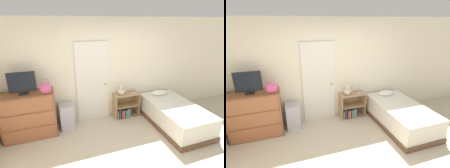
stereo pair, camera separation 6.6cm
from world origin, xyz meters
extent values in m
cube|color=beige|center=(0.00, 1.95, 1.27)|extent=(10.00, 0.06, 2.55)
cube|color=silver|center=(-0.29, 1.90, 1.01)|extent=(0.82, 0.04, 2.01)
sphere|color=gold|center=(0.02, 1.86, 0.95)|extent=(0.06, 0.06, 0.06)
cube|color=brown|center=(-1.78, 1.66, 0.51)|extent=(1.10, 0.49, 1.03)
cube|color=#9D5B39|center=(-1.78, 1.41, 0.17)|extent=(1.01, 0.01, 0.30)
cube|color=#9D5B39|center=(-1.78, 1.41, 0.51)|extent=(1.01, 0.01, 0.30)
cube|color=#9D5B39|center=(-1.78, 1.41, 0.85)|extent=(1.01, 0.01, 0.30)
cube|color=black|center=(-1.82, 1.64, 1.03)|extent=(0.18, 0.16, 0.02)
cylinder|color=black|center=(-1.82, 1.64, 1.06)|extent=(0.04, 0.04, 0.04)
cube|color=black|center=(-1.82, 1.64, 1.29)|extent=(0.52, 0.02, 0.42)
cube|color=black|center=(-1.82, 1.63, 1.29)|extent=(0.49, 0.01, 0.38)
ellipsoid|color=#C64C7F|center=(-1.38, 1.51, 1.15)|extent=(0.24, 0.13, 0.24)
torus|color=#C64C7F|center=(-1.38, 1.51, 1.28)|extent=(0.14, 0.01, 0.14)
cube|color=#ADADB7|center=(-1.00, 1.73, 0.30)|extent=(0.32, 0.36, 0.61)
cube|color=tan|center=(0.23, 1.75, 0.33)|extent=(0.02, 0.32, 0.65)
cube|color=tan|center=(0.88, 1.75, 0.33)|extent=(0.02, 0.32, 0.65)
cube|color=tan|center=(0.55, 1.75, 0.01)|extent=(0.63, 0.32, 0.02)
cube|color=tan|center=(0.55, 1.75, 0.33)|extent=(0.63, 0.32, 0.02)
cube|color=tan|center=(0.55, 1.75, 0.64)|extent=(0.63, 0.32, 0.02)
cube|color=tan|center=(0.55, 1.90, 0.33)|extent=(0.66, 0.01, 0.65)
cube|color=tan|center=(0.28, 1.72, 0.13)|extent=(0.02, 0.25, 0.23)
cube|color=black|center=(0.30, 1.70, 0.14)|extent=(0.02, 0.20, 0.24)
cube|color=#3359B2|center=(0.33, 1.69, 0.16)|extent=(0.02, 0.19, 0.27)
cube|color=black|center=(0.36, 1.71, 0.13)|extent=(0.03, 0.23, 0.23)
cube|color=red|center=(0.40, 1.70, 0.13)|extent=(0.04, 0.20, 0.22)
cube|color=tan|center=(0.44, 1.71, 0.13)|extent=(0.03, 0.23, 0.22)
cube|color=black|center=(0.48, 1.72, 0.14)|extent=(0.03, 0.24, 0.24)
cube|color=teal|center=(0.52, 1.73, 0.13)|extent=(0.03, 0.26, 0.22)
cube|color=#338C4C|center=(0.55, 1.72, 0.12)|extent=(0.02, 0.24, 0.20)
cube|color=tan|center=(0.58, 1.69, 0.14)|extent=(0.03, 0.19, 0.24)
cube|color=#3359B2|center=(0.62, 1.72, 0.14)|extent=(0.03, 0.25, 0.25)
sphere|color=beige|center=(0.41, 1.75, 0.74)|extent=(0.18, 0.18, 0.18)
sphere|color=beige|center=(0.41, 1.75, 0.86)|extent=(0.11, 0.11, 0.11)
sphere|color=silver|center=(0.41, 1.70, 0.86)|extent=(0.04, 0.04, 0.04)
sphere|color=beige|center=(0.36, 1.75, 0.91)|extent=(0.05, 0.05, 0.05)
sphere|color=beige|center=(0.45, 1.75, 0.91)|extent=(0.05, 0.05, 0.05)
cylinder|color=#B2B2B7|center=(0.74, 1.71, 0.66)|extent=(0.11, 0.11, 0.01)
cylinder|color=#B2B2B7|center=(0.74, 1.71, 0.74)|extent=(0.01, 0.01, 0.15)
sphere|color=#B2B2B7|center=(0.76, 1.70, 0.85)|extent=(0.10, 0.10, 0.10)
cube|color=brown|center=(1.50, 0.98, 0.06)|extent=(1.02, 1.85, 0.12)
cube|color=silver|center=(1.50, 0.98, 0.33)|extent=(0.99, 1.80, 0.43)
ellipsoid|color=white|center=(1.50, 1.65, 0.60)|extent=(0.46, 0.28, 0.12)
camera|label=1|loc=(-1.19, -2.10, 2.46)|focal=28.00mm
camera|label=2|loc=(-1.12, -2.12, 2.46)|focal=28.00mm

